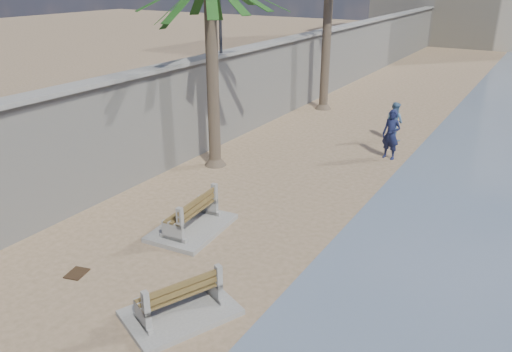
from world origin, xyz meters
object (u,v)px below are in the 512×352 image
at_px(bench_near, 180,299).
at_px(person_a, 391,131).
at_px(person_b, 395,119).
at_px(bench_far, 191,216).

distance_m(bench_near, person_a, 11.42).
bearing_deg(person_a, person_b, 114.08).
relative_size(bench_near, bench_far, 1.05).
bearing_deg(bench_far, bench_near, -55.70).
xyz_separation_m(bench_near, bench_far, (-2.06, 3.02, 0.03)).
bearing_deg(bench_near, bench_far, 124.30).
xyz_separation_m(bench_near, person_b, (0.23, 13.71, 0.49)).
height_order(bench_near, bench_far, bench_far).
xyz_separation_m(bench_far, person_a, (2.85, 8.35, 0.65)).
distance_m(bench_far, person_a, 8.85).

